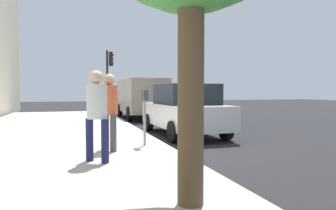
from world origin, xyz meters
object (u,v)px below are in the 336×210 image
at_px(pedestrian_bystander, 97,108).
at_px(traffic_signal, 109,72).
at_px(pedestrian_at_meter, 109,105).
at_px(parked_sedan_near, 184,110).
at_px(parking_meter, 145,106).
at_px(parked_van_far, 141,96).

bearing_deg(pedestrian_bystander, traffic_signal, 37.34).
height_order(pedestrian_at_meter, parked_sedan_near, pedestrian_at_meter).
xyz_separation_m(pedestrian_at_meter, traffic_signal, (9.76, -1.11, 1.37)).
bearing_deg(parking_meter, traffic_signal, -1.08).
distance_m(parking_meter, traffic_signal, 9.47).
height_order(pedestrian_bystander, parked_van_far, parked_van_far).
xyz_separation_m(parking_meter, parked_sedan_near, (2.33, -1.94, -0.27)).
bearing_deg(parked_sedan_near, traffic_signal, 14.03).
xyz_separation_m(parked_sedan_near, parked_van_far, (7.01, 0.00, 0.36)).
bearing_deg(traffic_signal, parked_van_far, -90.87).
bearing_deg(parked_sedan_near, pedestrian_at_meter, 133.51).
bearing_deg(parked_van_far, traffic_signal, 89.13).
relative_size(pedestrian_bystander, traffic_signal, 0.50).
distance_m(parked_van_far, traffic_signal, 2.20).
distance_m(parking_meter, pedestrian_at_meter, 1.02).
bearing_deg(parked_sedan_near, parked_van_far, 0.01).
relative_size(pedestrian_at_meter, traffic_signal, 0.50).
height_order(pedestrian_at_meter, traffic_signal, traffic_signal).
bearing_deg(pedestrian_bystander, parked_sedan_near, 4.96).
bearing_deg(pedestrian_at_meter, parked_van_far, 54.56).
height_order(parking_meter, pedestrian_bystander, pedestrian_bystander).
distance_m(pedestrian_at_meter, pedestrian_bystander, 1.17).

